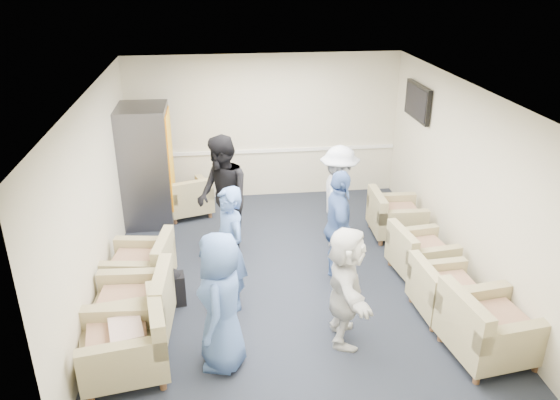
{
  "coord_description": "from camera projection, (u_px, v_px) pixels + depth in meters",
  "views": [
    {
      "loc": [
        -0.92,
        -6.78,
        4.2
      ],
      "look_at": [
        -0.06,
        0.2,
        1.1
      ],
      "focal_mm": 35.0,
      "sensor_mm": 36.0,
      "label": 1
    }
  ],
  "objects": [
    {
      "name": "floor",
      "position": [
        286.0,
        274.0,
        7.95
      ],
      "size": [
        6.0,
        6.0,
        0.0
      ],
      "primitive_type": "plane",
      "color": "black",
      "rests_on": "ground"
    },
    {
      "name": "ceiling",
      "position": [
        287.0,
        90.0,
        6.86
      ],
      "size": [
        6.0,
        6.0,
        0.0
      ],
      "primitive_type": "plane",
      "rotation": [
        3.14,
        0.0,
        0.0
      ],
      "color": "white",
      "rests_on": "back_wall"
    },
    {
      "name": "back_wall",
      "position": [
        265.0,
        127.0,
        10.13
      ],
      "size": [
        5.0,
        0.02,
        2.7
      ],
      "primitive_type": "cube",
      "color": "beige",
      "rests_on": "floor"
    },
    {
      "name": "front_wall",
      "position": [
        332.0,
        322.0,
        4.68
      ],
      "size": [
        5.0,
        0.02,
        2.7
      ],
      "primitive_type": "cube",
      "color": "beige",
      "rests_on": "floor"
    },
    {
      "name": "left_wall",
      "position": [
        97.0,
        198.0,
        7.13
      ],
      "size": [
        0.02,
        6.0,
        2.7
      ],
      "primitive_type": "cube",
      "color": "beige",
      "rests_on": "floor"
    },
    {
      "name": "right_wall",
      "position": [
        462.0,
        181.0,
        7.69
      ],
      "size": [
        0.02,
        6.0,
        2.7
      ],
      "primitive_type": "cube",
      "color": "beige",
      "rests_on": "floor"
    },
    {
      "name": "chair_rail",
      "position": [
        265.0,
        151.0,
        10.29
      ],
      "size": [
        4.98,
        0.04,
        0.06
      ],
      "primitive_type": "cube",
      "color": "white",
      "rests_on": "back_wall"
    },
    {
      "name": "tv",
      "position": [
        418.0,
        102.0,
        9.03
      ],
      "size": [
        0.1,
        1.0,
        0.58
      ],
      "color": "black",
      "rests_on": "right_wall"
    },
    {
      "name": "armchair_left_near",
      "position": [
        129.0,
        345.0,
        5.93
      ],
      "size": [
        1.04,
        1.04,
        0.72
      ],
      "rotation": [
        0.0,
        0.0,
        -1.41
      ],
      "color": "#968A61",
      "rests_on": "floor"
    },
    {
      "name": "armchair_left_mid",
      "position": [
        137.0,
        310.0,
        6.52
      ],
      "size": [
        0.98,
        0.98,
        0.74
      ],
      "rotation": [
        0.0,
        0.0,
        -1.63
      ],
      "color": "#968A61",
      "rests_on": "floor"
    },
    {
      "name": "armchair_left_far",
      "position": [
        144.0,
        268.0,
        7.46
      ],
      "size": [
        0.96,
        0.96,
        0.68
      ],
      "rotation": [
        0.0,
        0.0,
        -1.72
      ],
      "color": "#968A61",
      "rests_on": "floor"
    },
    {
      "name": "armchair_right_near",
      "position": [
        486.0,
        330.0,
        6.17
      ],
      "size": [
        1.04,
        1.04,
        0.74
      ],
      "rotation": [
        0.0,
        0.0,
        1.71
      ],
      "color": "#968A61",
      "rests_on": "floor"
    },
    {
      "name": "armchair_right_midnear",
      "position": [
        443.0,
        292.0,
        6.95
      ],
      "size": [
        0.84,
        0.84,
        0.63
      ],
      "rotation": [
        0.0,
        0.0,
        1.63
      ],
      "color": "#968A61",
      "rests_on": "floor"
    },
    {
      "name": "armchair_right_midfar",
      "position": [
        418.0,
        255.0,
        7.85
      ],
      "size": [
        0.88,
        0.88,
        0.63
      ],
      "rotation": [
        0.0,
        0.0,
        1.69
      ],
      "color": "#968A61",
      "rests_on": "floor"
    },
    {
      "name": "armchair_right_far",
      "position": [
        393.0,
        217.0,
        8.96
      ],
      "size": [
        0.84,
        0.84,
        0.65
      ],
      "rotation": [
        0.0,
        0.0,
        1.54
      ],
      "color": "#968A61",
      "rests_on": "floor"
    },
    {
      "name": "armchair_corner",
      "position": [
        188.0,
        199.0,
        9.69
      ],
      "size": [
        0.97,
        0.97,
        0.62
      ],
      "rotation": [
        0.0,
        0.0,
        3.44
      ],
      "color": "#968A61",
      "rests_on": "floor"
    },
    {
      "name": "vending_machine",
      "position": [
        147.0,
        165.0,
        9.22
      ],
      "size": [
        0.82,
        0.96,
        2.03
      ],
      "color": "#515058",
      "rests_on": "floor"
    },
    {
      "name": "backpack",
      "position": [
        173.0,
        286.0,
        7.17
      ],
      "size": [
        0.33,
        0.26,
        0.53
      ],
      "rotation": [
        0.0,
        0.0,
        0.13
      ],
      "color": "black",
      "rests_on": "floor"
    },
    {
      "name": "pillow",
      "position": [
        126.0,
        332.0,
        5.85
      ],
      "size": [
        0.44,
        0.52,
        0.13
      ],
      "primitive_type": "cube",
      "rotation": [
        0.0,
        0.0,
        -1.34
      ],
      "color": "beige",
      "rests_on": "armchair_left_near"
    },
    {
      "name": "person_front_left",
      "position": [
        221.0,
        302.0,
        5.89
      ],
      "size": [
        0.67,
        0.89,
        1.63
      ],
      "primitive_type": "imported",
      "rotation": [
        0.0,
        0.0,
        -1.78
      ],
      "color": "#4261A0",
      "rests_on": "floor"
    },
    {
      "name": "person_mid_left",
      "position": [
        230.0,
        249.0,
        6.92
      ],
      "size": [
        0.6,
        0.72,
        1.67
      ],
      "primitive_type": "imported",
      "rotation": [
        0.0,
        0.0,
        -1.18
      ],
      "color": "#4261A0",
      "rests_on": "floor"
    },
    {
      "name": "person_back_left",
      "position": [
        223.0,
        197.0,
        8.19
      ],
      "size": [
        0.96,
        1.09,
        1.88
      ],
      "primitive_type": "imported",
      "rotation": [
        0.0,
        0.0,
        -1.25
      ],
      "color": "black",
      "rests_on": "floor"
    },
    {
      "name": "person_back_right",
      "position": [
        338.0,
        197.0,
        8.5
      ],
      "size": [
        0.81,
        1.16,
        1.64
      ],
      "primitive_type": "imported",
      "rotation": [
        0.0,
        0.0,
        1.37
      ],
      "color": "white",
      "rests_on": "floor"
    },
    {
      "name": "person_mid_right",
      "position": [
        338.0,
        228.0,
        7.49
      ],
      "size": [
        0.48,
        1.0,
        1.66
      ],
      "primitive_type": "imported",
      "rotation": [
        0.0,
        0.0,
        1.5
      ],
      "color": "#4261A0",
      "rests_on": "floor"
    },
    {
      "name": "person_front_right",
      "position": [
        346.0,
        286.0,
        6.31
      ],
      "size": [
        0.6,
        1.42,
        1.49
      ],
      "primitive_type": "imported",
      "rotation": [
        0.0,
        0.0,
        1.45
      ],
      "color": "silver",
      "rests_on": "floor"
    }
  ]
}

